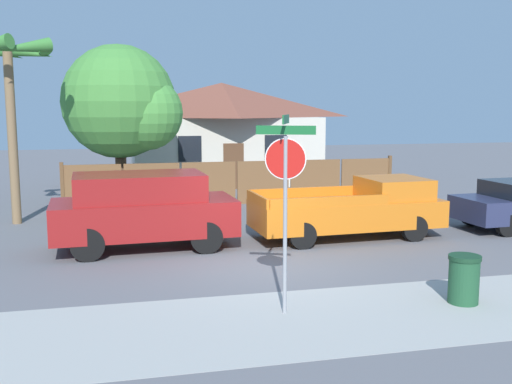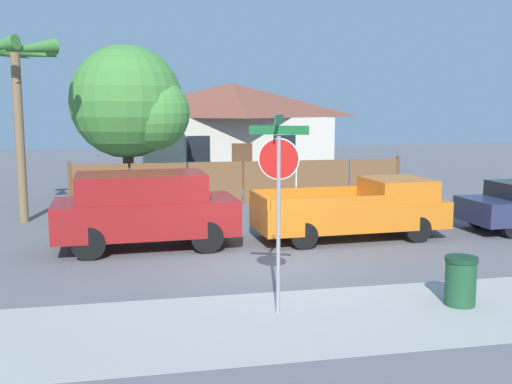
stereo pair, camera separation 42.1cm
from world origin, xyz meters
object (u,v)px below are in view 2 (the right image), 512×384
object	(u,v)px
house	(231,131)
palm_tree	(16,65)
trash_bin	(460,281)
stop_sign	(279,179)
oak_tree	(132,104)
red_suv	(145,208)
orange_pickup	(357,209)

from	to	relation	value
house	palm_tree	bearing A→B (deg)	-132.12
trash_bin	stop_sign	bearing A→B (deg)	175.90
oak_tree	red_suv	world-z (taller)	oak_tree
orange_pickup	stop_sign	world-z (taller)	stop_sign
house	orange_pickup	size ratio (longest dim) A/B	1.75
red_suv	trash_bin	distance (m)	7.91
palm_tree	orange_pickup	bearing A→B (deg)	-24.58
stop_sign	palm_tree	bearing A→B (deg)	142.93
orange_pickup	trash_bin	bearing A→B (deg)	-94.60
stop_sign	oak_tree	bearing A→B (deg)	122.88
red_suv	orange_pickup	world-z (taller)	red_suv
oak_tree	orange_pickup	world-z (taller)	oak_tree
house	stop_sign	xyz separation A→B (m)	(-2.25, -18.60, -0.07)
orange_pickup	stop_sign	distance (m)	6.67
oak_tree	red_suv	bearing A→B (deg)	-88.12
oak_tree	red_suv	distance (m)	7.53
oak_tree	orange_pickup	distance (m)	9.64
oak_tree	house	bearing A→B (deg)	52.89
red_suv	orange_pickup	distance (m)	5.70
orange_pickup	stop_sign	bearing A→B (deg)	-125.69
house	stop_sign	distance (m)	18.74
house	trash_bin	bearing A→B (deg)	-86.68
house	orange_pickup	xyz separation A→B (m)	(1.30, -13.17, -1.63)
red_suv	stop_sign	size ratio (longest dim) A/B	1.34
house	trash_bin	world-z (taller)	house
palm_tree	red_suv	xyz separation A→B (m)	(3.65, -4.28, -3.76)
stop_sign	trash_bin	bearing A→B (deg)	18.00
oak_tree	stop_sign	world-z (taller)	oak_tree
house	red_suv	distance (m)	13.96
orange_pickup	oak_tree	bearing A→B (deg)	127.50
house	oak_tree	bearing A→B (deg)	-127.11
house	red_suv	size ratio (longest dim) A/B	1.97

